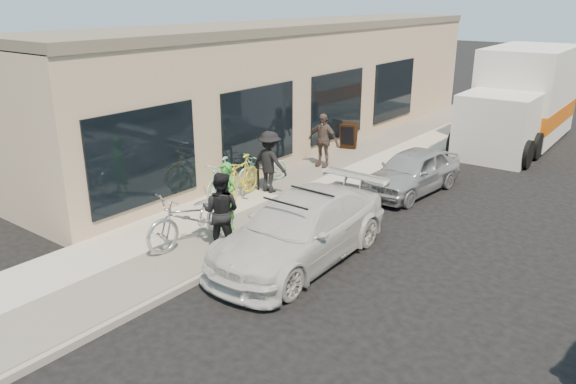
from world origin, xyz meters
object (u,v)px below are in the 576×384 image
Objects in this scene: bike_rack at (265,169)px; tandem_bike at (193,217)px; woman_rider at (226,196)px; cruiser_bike_c at (241,178)px; cruiser_bike_b at (263,168)px; sedan_white at (301,229)px; moving_truck at (521,102)px; sandwich_board at (348,136)px; man_standing at (221,211)px; cruiser_bike_a at (221,179)px; sedan_silver at (412,171)px; bystander_a at (270,162)px; bystander_b at (323,140)px.

tandem_bike is (1.16, -3.69, 0.08)m from bike_rack.
cruiser_bike_c is (-1.06, 1.64, -0.21)m from woman_rider.
sedan_white is at bearing -27.09° from cruiser_bike_b.
moving_truck is at bearing 76.46° from woman_rider.
sandwich_board is 0.53× the size of cruiser_bike_b.
cruiser_bike_c is at bearing 118.72° from tandem_bike.
sandwich_board is 0.40× the size of tandem_bike.
cruiser_bike_b is (-3.44, 2.94, -0.08)m from sedan_white.
man_standing reaches higher than woman_rider.
sedan_white is 3.79m from cruiser_bike_a.
moving_truck is 4.14× the size of cruiser_bike_b.
moving_truck is (0.57, 7.42, 0.90)m from sedan_silver.
sandwich_board reaches higher than cruiser_bike_b.
sedan_silver is 3.84m from bystander_a.
moving_truck is 8.12m from bystander_b.
cruiser_bike_b is (-1.42, 2.93, -0.32)m from woman_rider.
cruiser_bike_b is at bearing 113.51° from woman_rider.
bike_rack is at bearing 55.90° from cruiser_bike_a.
bystander_b is (-3.01, 0.15, 0.37)m from sedan_silver.
bystander_a reaches higher than sedan_white.
moving_truck is 4.09× the size of cruiser_bike_a.
cruiser_bike_a is 1.36m from bystander_a.
cruiser_bike_c reaches higher than sedan_silver.
sedan_white is 4.53m from cruiser_bike_b.
bystander_a is 1.00× the size of bystander_b.
bike_rack is 0.24× the size of sedan_silver.
man_standing is at bearing -69.53° from cruiser_bike_c.
sedan_white is 2.26m from tandem_bike.
bystander_a is (-0.85, 2.52, 0.05)m from woman_rider.
sandwich_board is at bearing 150.81° from sedan_silver.
bystander_b is at bearing 87.96° from bike_rack.
bystander_a is (-2.78, -2.62, 0.37)m from sedan_silver.
woman_rider is at bearing -75.38° from man_standing.
tandem_bike reaches higher than cruiser_bike_a.
moving_truck is at bearing 90.90° from sedan_silver.
cruiser_bike_a is (-1.50, 1.37, -0.25)m from woman_rider.
sandwich_board is (-0.38, 4.85, -0.06)m from bike_rack.
bystander_b is (0.47, -2.24, 0.36)m from sandwich_board.
cruiser_bike_a is (-0.34, -1.32, 0.00)m from bike_rack.
woman_rider is at bearing 109.55° from bystander_a.
bystander_a reaches higher than sandwich_board.
tandem_bike is at bearing -102.27° from moving_truck.
sedan_silver is 2.27× the size of woman_rider.
tandem_bike reaches higher than cruiser_bike_c.
tandem_bike is 1.31× the size of cruiser_bike_a.
bystander_b reaches higher than sedan_white.
sedan_silver is 5.50m from woman_rider.
sedan_silver is at bearing 38.36° from bike_rack.
sedan_white reaches higher than cruiser_bike_c.
sandwich_board is 0.48× the size of cruiser_bike_c.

